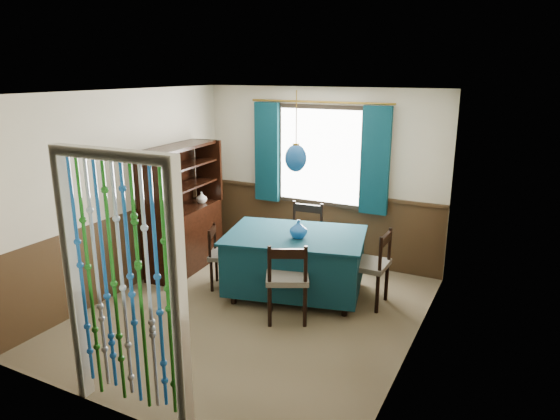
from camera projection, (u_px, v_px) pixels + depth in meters
The scene contains 22 objects.
floor at pixel (252, 313), 5.77m from camera, with size 4.00×4.00×0.00m, color brown.
ceiling at pixel (249, 92), 5.10m from camera, with size 4.00×4.00×0.00m, color silver.
wall_back at pixel (321, 176), 7.15m from camera, with size 3.60×3.60×0.00m, color beige.
wall_front at pixel (115, 274), 3.72m from camera, with size 3.60×3.60×0.00m, color beige.
wall_left at pixel (126, 192), 6.22m from camera, with size 4.00×4.00×0.00m, color beige.
wall_right at pixel (417, 233), 4.65m from camera, with size 4.00×4.00×0.00m, color beige.
wainscot_back at pixel (319, 226), 7.34m from camera, with size 3.60×3.60×0.00m, color #3C2917.
wainscot_front at pixel (125, 361), 3.94m from camera, with size 3.60×3.60×0.00m, color #3C2917.
wainscot_left at pixel (132, 249), 6.42m from camera, with size 4.00×4.00×0.00m, color #3C2917.
wainscot_right at pixel (410, 306), 4.86m from camera, with size 4.00×4.00×0.00m, color #3C2917.
window at pixel (320, 156), 7.03m from camera, with size 1.32×0.12×1.42m, color black.
doorway at pixel (123, 295), 3.83m from camera, with size 1.16×0.12×2.18m, color silver, non-canonical shape.
dining_table at pixel (295, 260), 6.14m from camera, with size 1.88×1.50×0.80m.
chair_near at pixel (287, 279), 5.50m from camera, with size 0.61×0.60×0.94m.
chair_far at pixel (303, 237), 6.83m from camera, with size 0.51×0.49×0.97m.
chair_left at pixel (223, 255), 6.39m from camera, with size 0.51×0.52×0.81m.
chair_right at pixel (371, 265), 5.89m from camera, with size 0.44×0.46×0.93m.
sideboard at pixel (184, 227), 6.96m from camera, with size 0.58×1.37×1.75m.
pendant_lamp at pixel (296, 158), 5.80m from camera, with size 0.26×0.26×0.93m.
vase_table at pixel (298, 230), 5.89m from camera, with size 0.19×0.19×0.20m, color navy.
bowl_shelf at pixel (170, 189), 6.49m from camera, with size 0.19×0.19×0.05m, color beige.
vase_sideboard at pixel (202, 197), 7.15m from camera, with size 0.17×0.17×0.18m, color beige.
Camera 1 is at (2.67, -4.52, 2.71)m, focal length 32.00 mm.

